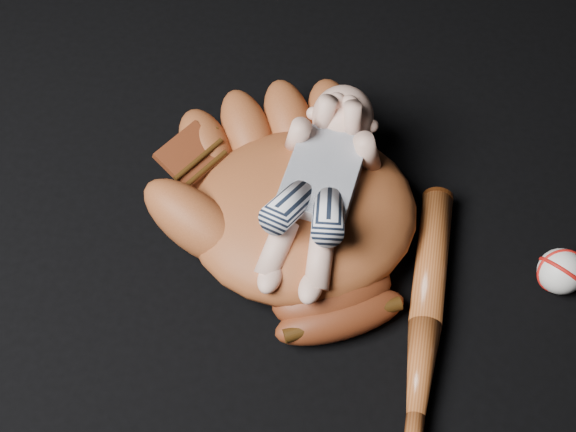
{
  "coord_description": "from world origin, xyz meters",
  "views": [
    {
      "loc": [
        0.02,
        -0.53,
        1.02
      ],
      "look_at": [
        -0.04,
        0.14,
        0.08
      ],
      "focal_mm": 50.0,
      "sensor_mm": 36.0,
      "label": 1
    }
  ],
  "objects": [
    {
      "name": "baseball_glove",
      "position": [
        -0.02,
        0.16,
        0.08
      ],
      "size": [
        0.58,
        0.61,
        0.15
      ],
      "primitive_type": null,
      "rotation": [
        0.0,
        0.0,
        0.4
      ],
      "color": "brown",
      "rests_on": "ground"
    },
    {
      "name": "baseball_bat",
      "position": [
        0.16,
        -0.02,
        0.02
      ],
      "size": [
        0.1,
        0.51,
        0.05
      ],
      "primitive_type": null,
      "rotation": [
        0.0,
        0.0,
        -0.1
      ],
      "color": "#94451C",
      "rests_on": "ground"
    },
    {
      "name": "baseball",
      "position": [
        0.36,
        0.11,
        0.03
      ],
      "size": [
        0.08,
        0.08,
        0.07
      ],
      "primitive_type": "sphere",
      "rotation": [
        0.0,
        0.0,
        -0.26
      ],
      "color": "white",
      "rests_on": "ground"
    },
    {
      "name": "newborn_baby",
      "position": [
        -0.0,
        0.16,
        0.13
      ],
      "size": [
        0.23,
        0.38,
        0.14
      ],
      "primitive_type": null,
      "rotation": [
        0.0,
        0.0,
        -0.19
      ],
      "color": "#DBA58D",
      "rests_on": "baseball_glove"
    }
  ]
}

